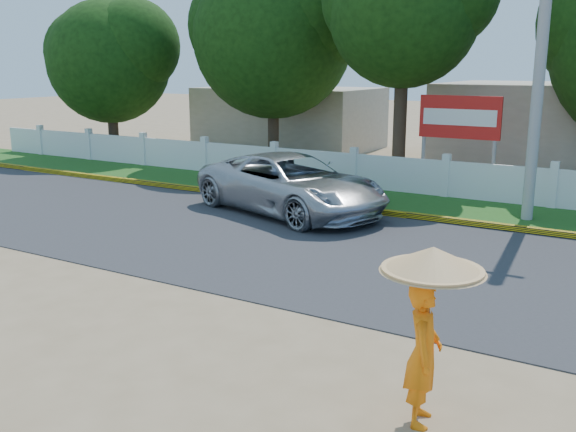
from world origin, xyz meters
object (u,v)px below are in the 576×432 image
object	(u,v)px
vehicle	(291,184)
billboard	(459,122)
monk_with_parasol	(428,310)
utility_pole	(540,67)

from	to	relation	value
vehicle	billboard	size ratio (longest dim) A/B	1.91
vehicle	monk_with_parasol	xyz separation A→B (m)	(6.47, -8.14, 0.54)
vehicle	monk_with_parasol	size ratio (longest dim) A/B	2.77
utility_pole	monk_with_parasol	bearing A→B (deg)	-85.24
utility_pole	vehicle	size ratio (longest dim) A/B	1.35
vehicle	utility_pole	bearing A→B (deg)	-49.10
utility_pole	monk_with_parasol	xyz separation A→B (m)	(0.87, -10.49, -2.48)
utility_pole	vehicle	xyz separation A→B (m)	(-5.60, -2.35, -3.03)
billboard	vehicle	bearing A→B (deg)	-119.12
utility_pole	billboard	distance (m)	4.28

